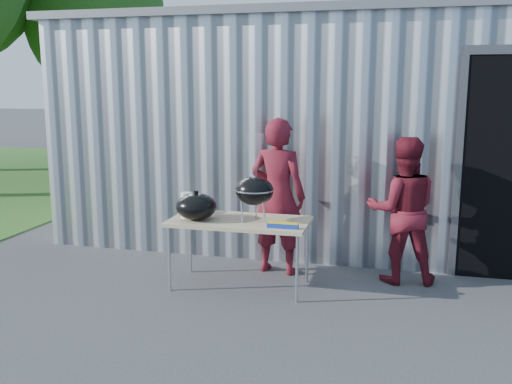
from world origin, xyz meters
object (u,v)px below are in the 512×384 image
(kettle_grill, at_px, (254,182))
(person_bystander, at_px, (403,210))
(folding_table, at_px, (239,223))
(person_cook, at_px, (278,196))

(kettle_grill, relative_size, person_bystander, 0.57)
(folding_table, relative_size, kettle_grill, 1.62)
(person_cook, bearing_deg, kettle_grill, 87.54)
(kettle_grill, relative_size, person_cook, 0.51)
(kettle_grill, height_order, person_bystander, kettle_grill)
(person_cook, bearing_deg, person_bystander, -170.40)
(kettle_grill, bearing_deg, folding_table, 169.87)
(folding_table, relative_size, person_bystander, 0.92)
(person_cook, height_order, person_bystander, person_cook)
(folding_table, xyz_separation_m, kettle_grill, (0.18, -0.03, 0.46))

